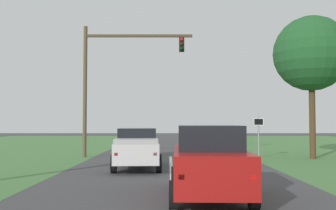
{
  "coord_description": "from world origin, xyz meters",
  "views": [
    {
      "loc": [
        -0.16,
        -5.79,
        2.17
      ],
      "look_at": [
        -0.16,
        16.51,
        3.16
      ],
      "focal_mm": 41.48,
      "sensor_mm": 36.0,
      "label": 1
    }
  ],
  "objects_px": {
    "keep_moving_sign": "(259,131)",
    "oak_tree_right": "(311,54)",
    "red_suv_near": "(209,160)",
    "traffic_light": "(112,72)",
    "pickup_truck_lead": "(137,148)"
  },
  "relations": [
    {
      "from": "keep_moving_sign",
      "to": "oak_tree_right",
      "type": "xyz_separation_m",
      "value": [
        3.12,
        -0.36,
        4.63
      ]
    },
    {
      "from": "red_suv_near",
      "to": "traffic_light",
      "type": "xyz_separation_m",
      "value": [
        -4.7,
        12.79,
        4.25
      ]
    },
    {
      "from": "pickup_truck_lead",
      "to": "keep_moving_sign",
      "type": "xyz_separation_m",
      "value": [
        6.9,
        5.29,
        0.65
      ]
    },
    {
      "from": "keep_moving_sign",
      "to": "oak_tree_right",
      "type": "height_order",
      "value": "oak_tree_right"
    },
    {
      "from": "keep_moving_sign",
      "to": "oak_tree_right",
      "type": "distance_m",
      "value": 5.6
    },
    {
      "from": "pickup_truck_lead",
      "to": "traffic_light",
      "type": "distance_m",
      "value": 7.7
    },
    {
      "from": "oak_tree_right",
      "to": "keep_moving_sign",
      "type": "bearing_deg",
      "value": 173.48
    },
    {
      "from": "pickup_truck_lead",
      "to": "red_suv_near",
      "type": "bearing_deg",
      "value": -68.94
    },
    {
      "from": "oak_tree_right",
      "to": "pickup_truck_lead",
      "type": "bearing_deg",
      "value": -153.76
    },
    {
      "from": "red_suv_near",
      "to": "keep_moving_sign",
      "type": "xyz_separation_m",
      "value": [
        4.29,
        12.08,
        0.55
      ]
    },
    {
      "from": "red_suv_near",
      "to": "oak_tree_right",
      "type": "height_order",
      "value": "oak_tree_right"
    },
    {
      "from": "red_suv_near",
      "to": "traffic_light",
      "type": "bearing_deg",
      "value": 110.18
    },
    {
      "from": "traffic_light",
      "to": "keep_moving_sign",
      "type": "height_order",
      "value": "traffic_light"
    },
    {
      "from": "pickup_truck_lead",
      "to": "traffic_light",
      "type": "bearing_deg",
      "value": 109.18
    },
    {
      "from": "red_suv_near",
      "to": "keep_moving_sign",
      "type": "height_order",
      "value": "keep_moving_sign"
    }
  ]
}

